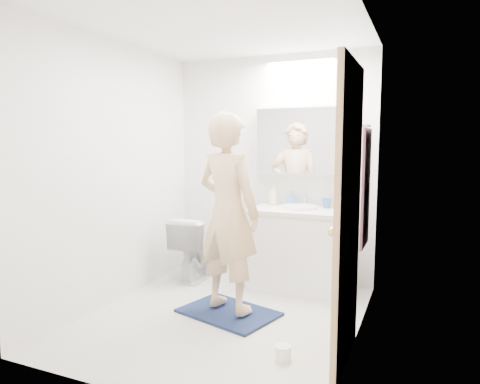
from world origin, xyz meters
The scene contains 23 objects.
floor centered at (0.00, 0.00, 0.00)m, with size 2.50×2.50×0.00m, color silver.
ceiling centered at (0.00, 0.00, 2.40)m, with size 2.50×2.50×0.00m, color white.
wall_back centered at (0.00, 1.25, 1.20)m, with size 2.50×2.50×0.00m, color white.
wall_front centered at (0.00, -1.25, 1.20)m, with size 2.50×2.50×0.00m, color white.
wall_left centered at (-1.10, 0.00, 1.20)m, with size 2.50×2.50×0.00m, color white.
wall_right centered at (1.10, 0.00, 1.20)m, with size 2.50×2.50×0.00m, color white.
vanity_cabinet centered at (0.38, 0.96, 0.39)m, with size 0.90×0.55×0.78m, color white.
countertop centered at (0.38, 0.96, 0.80)m, with size 0.95×0.58×0.04m, color silver.
sink_basin centered at (0.38, 0.99, 0.84)m, with size 0.36×0.36×0.03m, color white.
faucet centered at (0.38, 1.19, 0.90)m, with size 0.02×0.02×0.16m, color white.
medicine_cabinet centered at (0.30, 1.18, 1.50)m, with size 0.88×0.14×0.70m, color white.
mirror_panel centered at (0.30, 1.10, 1.50)m, with size 0.84×0.01×0.66m, color silver.
toilet centered at (-0.72, 0.85, 0.35)m, with size 0.39×0.68×0.69m, color white.
bath_rug centered at (0.02, 0.08, 0.01)m, with size 0.80×0.55×0.02m, color #152544.
person centered at (0.02, 0.08, 0.89)m, with size 0.61×0.40×1.68m, color #D6AE80.
door centered at (1.08, -0.35, 1.00)m, with size 0.04×0.80×2.00m, color tan.
door_knob centered at (1.04, -0.65, 0.95)m, with size 0.06×0.06×0.06m, color gold.
towel centered at (1.08, 0.55, 1.10)m, with size 0.02×0.42×1.00m, color #131F3D.
towel_hook centered at (1.07, 0.55, 1.62)m, with size 0.02×0.02×0.07m, color silver.
soap_bottle_a centered at (0.06, 1.11, 0.93)m, with size 0.09×0.09×0.23m, color beige.
soap_bottle_b centered at (0.25, 1.15, 0.90)m, with size 0.07×0.07×0.16m, color #577BBB.
toothbrush_cup centered at (0.63, 1.12, 0.87)m, with size 0.10×0.10×0.10m, color #3862A9.
toilet_paper_roll centered at (0.69, -0.50, 0.05)m, with size 0.11×0.11×0.10m, color white.
Camera 1 is at (1.53, -3.19, 1.48)m, focal length 32.27 mm.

